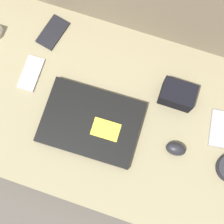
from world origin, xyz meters
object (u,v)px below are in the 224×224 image
camera_pouch (177,95)px  phone_silver (31,73)px  laptop (91,122)px  computer_mouse (176,149)px  phone_small (220,129)px  phone_black (53,32)px

camera_pouch → phone_silver: bearing=-171.2°
laptop → phone_silver: bearing=157.5°
laptop → computer_mouse: computer_mouse is taller
laptop → phone_small: 0.43m
phone_small → camera_pouch: size_ratio=1.18×
phone_small → camera_pouch: (-0.17, 0.06, 0.03)m
phone_black → phone_silver: bearing=-83.1°
laptop → camera_pouch: size_ratio=2.92×
laptop → phone_black: size_ratio=2.42×
camera_pouch → phone_small: bearing=-18.9°
computer_mouse → laptop: bearing=177.8°
phone_small → camera_pouch: bearing=153.3°
laptop → computer_mouse: bearing=-0.8°
phone_silver → camera_pouch: 0.51m
computer_mouse → phone_small: (0.12, 0.11, -0.01)m
phone_silver → computer_mouse: bearing=-11.3°
laptop → computer_mouse: (0.29, 0.00, 0.01)m
phone_black → phone_small: phone_small is taller
phone_black → phone_small: 0.67m
laptop → phone_silver: size_ratio=2.61×
phone_silver → phone_small: (0.67, 0.02, 0.00)m
camera_pouch → laptop: bearing=-144.1°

